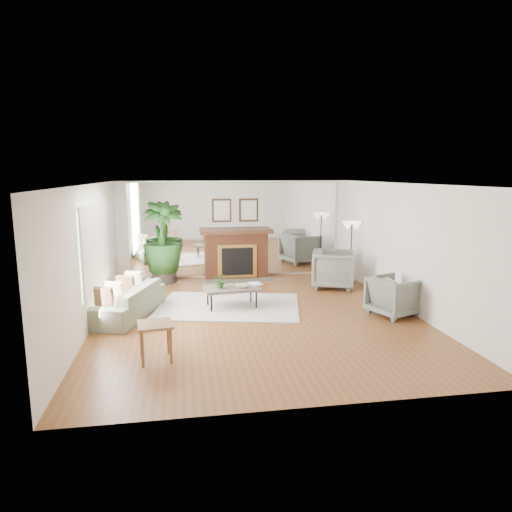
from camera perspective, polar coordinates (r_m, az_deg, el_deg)
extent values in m
plane|color=brown|center=(8.79, 0.16, -7.53)|extent=(7.00, 7.00, 0.00)
cube|color=white|center=(8.52, -20.07, -0.06)|extent=(0.02, 7.00, 2.50)
cube|color=white|center=(9.45, 18.36, 1.01)|extent=(0.02, 7.00, 2.50)
cube|color=white|center=(11.91, -2.62, 3.36)|extent=(6.00, 0.02, 2.50)
cube|color=silver|center=(11.89, -2.61, 3.34)|extent=(5.40, 0.04, 2.40)
cube|color=#B2E09E|center=(8.89, -19.46, 1.04)|extent=(0.04, 2.40, 1.50)
cube|color=brown|center=(11.80, -2.48, 0.10)|extent=(1.60, 0.40, 1.20)
cube|color=gold|center=(11.61, -2.35, -0.67)|extent=(1.00, 0.04, 0.85)
cube|color=black|center=(11.60, -2.33, -0.68)|extent=(0.80, 0.04, 0.70)
cube|color=#675E51|center=(11.58, -2.24, -3.06)|extent=(1.70, 0.55, 0.03)
cube|color=#4A2517|center=(11.68, -2.49, 3.08)|extent=(1.85, 0.46, 0.10)
cube|color=black|center=(11.76, -4.31, 5.70)|extent=(0.50, 0.04, 0.60)
cube|color=black|center=(11.84, -0.92, 5.76)|extent=(0.50, 0.04, 0.60)
cube|color=beige|center=(9.39, -3.41, -6.27)|extent=(3.20, 2.59, 0.03)
cube|color=#675E51|center=(9.20, -3.06, -4.07)|extent=(1.14, 0.73, 0.05)
cylinder|color=black|center=(8.96, -5.60, -5.94)|extent=(0.03, 0.03, 0.38)
cylinder|color=black|center=(9.14, 0.04, -5.56)|extent=(0.03, 0.03, 0.38)
cylinder|color=black|center=(9.39, -6.04, -5.19)|extent=(0.03, 0.03, 0.38)
cylinder|color=black|center=(9.57, -0.66, -4.84)|extent=(0.03, 0.03, 0.38)
imported|color=gray|center=(9.04, -15.86, -5.45)|extent=(1.39, 2.18, 0.59)
imported|color=gray|center=(10.99, 9.64, -1.62)|extent=(1.24, 1.22, 0.89)
imported|color=gray|center=(9.15, 16.87, -4.80)|extent=(1.06, 1.05, 0.75)
cube|color=olive|center=(6.80, -12.50, -8.37)|extent=(0.55, 0.55, 0.04)
cylinder|color=olive|center=(6.70, -13.99, -11.24)|extent=(0.04, 0.04, 0.53)
cylinder|color=olive|center=(6.73, -10.57, -11.02)|extent=(0.04, 0.04, 0.53)
cylinder|color=olive|center=(7.07, -14.16, -10.09)|extent=(0.04, 0.04, 0.53)
cylinder|color=olive|center=(7.09, -10.93, -9.88)|extent=(0.04, 0.04, 0.53)
cylinder|color=#2A251F|center=(11.56, -11.42, -2.29)|extent=(0.58, 0.58, 0.42)
imported|color=#295920|center=(11.40, -11.58, 2.34)|extent=(1.15, 1.15, 1.72)
cylinder|color=black|center=(11.55, 11.64, -3.27)|extent=(0.26, 0.26, 0.04)
cylinder|color=black|center=(11.41, 11.77, 0.26)|extent=(0.03, 0.03, 1.48)
cone|color=white|center=(11.27, 11.37, 3.73)|extent=(0.28, 0.28, 0.20)
cone|color=white|center=(11.35, 12.42, 3.73)|extent=(0.28, 0.28, 0.20)
imported|color=#295920|center=(9.09, -4.46, -3.08)|extent=(0.34, 0.31, 0.31)
imported|color=olive|center=(9.13, -1.86, -3.80)|extent=(0.26, 0.26, 0.06)
imported|color=olive|center=(9.37, -0.69, -3.55)|extent=(0.29, 0.34, 0.02)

